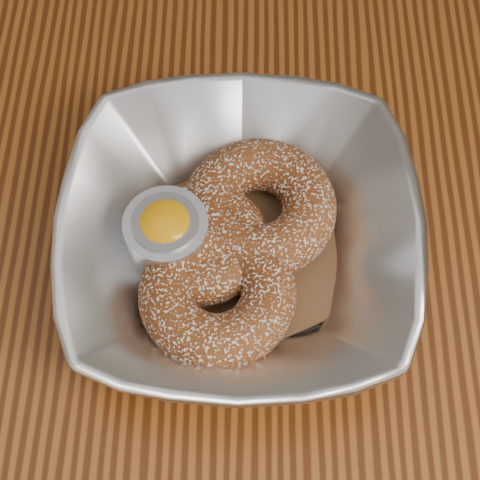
{
  "coord_description": "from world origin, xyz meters",
  "views": [
    {
      "loc": [
        0.06,
        -0.16,
        1.24
      ],
      "look_at": [
        0.05,
        0.07,
        0.78
      ],
      "focal_mm": 55.0,
      "sensor_mm": 36.0,
      "label": 1
    }
  ],
  "objects_px": {
    "donut_front": "(217,293)",
    "donut_extra": "(203,243)",
    "donut_back": "(259,207)",
    "ramekin": "(167,235)",
    "table": "(175,387)",
    "serving_bowl": "(240,239)"
  },
  "relations": [
    {
      "from": "serving_bowl",
      "to": "table",
      "type": "bearing_deg",
      "value": -126.35
    },
    {
      "from": "table",
      "to": "donut_extra",
      "type": "relative_size",
      "value": 12.68
    },
    {
      "from": "table",
      "to": "ramekin",
      "type": "xyz_separation_m",
      "value": [
        0.0,
        0.07,
        0.13
      ]
    },
    {
      "from": "donut_back",
      "to": "donut_front",
      "type": "xyz_separation_m",
      "value": [
        -0.03,
        -0.07,
        -0.0
      ]
    },
    {
      "from": "donut_front",
      "to": "donut_extra",
      "type": "xyz_separation_m",
      "value": [
        -0.01,
        0.04,
        -0.0
      ]
    },
    {
      "from": "table",
      "to": "serving_bowl",
      "type": "distance_m",
      "value": 0.16
    },
    {
      "from": "table",
      "to": "donut_front",
      "type": "bearing_deg",
      "value": 39.53
    },
    {
      "from": "table",
      "to": "ramekin",
      "type": "relative_size",
      "value": 20.36
    },
    {
      "from": "donut_back",
      "to": "donut_extra",
      "type": "xyz_separation_m",
      "value": [
        -0.04,
        -0.03,
        -0.0
      ]
    },
    {
      "from": "table",
      "to": "ramekin",
      "type": "bearing_deg",
      "value": 88.79
    },
    {
      "from": "donut_back",
      "to": "serving_bowl",
      "type": "bearing_deg",
      "value": -117.0
    },
    {
      "from": "donut_front",
      "to": "donut_extra",
      "type": "bearing_deg",
      "value": 106.04
    },
    {
      "from": "serving_bowl",
      "to": "ramekin",
      "type": "bearing_deg",
      "value": 178.93
    },
    {
      "from": "donut_extra",
      "to": "ramekin",
      "type": "distance_m",
      "value": 0.03
    },
    {
      "from": "donut_back",
      "to": "donut_extra",
      "type": "distance_m",
      "value": 0.05
    },
    {
      "from": "table",
      "to": "ramekin",
      "type": "distance_m",
      "value": 0.15
    },
    {
      "from": "donut_back",
      "to": "ramekin",
      "type": "xyz_separation_m",
      "value": [
        -0.06,
        -0.03,
        0.0
      ]
    },
    {
      "from": "donut_back",
      "to": "ramekin",
      "type": "relative_size",
      "value": 1.89
    },
    {
      "from": "table",
      "to": "donut_front",
      "type": "relative_size",
      "value": 11.06
    },
    {
      "from": "serving_bowl",
      "to": "donut_extra",
      "type": "bearing_deg",
      "value": -177.9
    },
    {
      "from": "donut_front",
      "to": "donut_extra",
      "type": "distance_m",
      "value": 0.04
    },
    {
      "from": "donut_front",
      "to": "ramekin",
      "type": "height_order",
      "value": "ramekin"
    }
  ]
}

